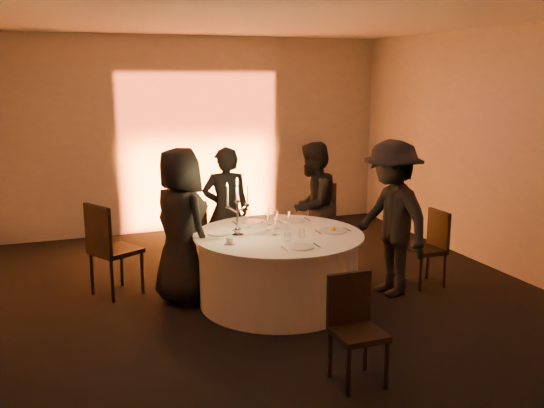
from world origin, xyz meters
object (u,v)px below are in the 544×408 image
object	(u,v)px
chair_right	(431,244)
guest_back_left	(226,211)
chair_back_right	(318,220)
banquet_table	(278,269)
candelabra	(238,216)
guest_left	(181,226)
chair_back_left	(193,228)
chair_front	(354,322)
chair_left	(109,244)
coffee_cup	(230,241)
guest_back_right	(312,206)
guest_right	(391,218)

from	to	relation	value
chair_right	guest_back_left	world-z (taller)	guest_back_left
chair_back_right	banquet_table	bearing A→B (deg)	10.29
banquet_table	chair_right	size ratio (longest dim) A/B	2.05
chair_back_right	candelabra	distance (m)	1.74
guest_left	chair_back_left	bearing A→B (deg)	-41.49
guest_left	chair_front	bearing A→B (deg)	179.69
chair_left	guest_left	bearing A→B (deg)	-148.42
coffee_cup	candelabra	size ratio (longest dim) A/B	0.18
banquet_table	guest_back_right	world-z (taller)	guest_back_right
chair_right	guest_left	xyz separation A→B (m)	(-2.83, 0.46, 0.35)
banquet_table	chair_back_left	xyz separation A→B (m)	(-0.55, 1.66, 0.09)
guest_right	chair_left	bearing A→B (deg)	-115.28
banquet_table	coffee_cup	size ratio (longest dim) A/B	16.36
chair_back_right	guest_left	size ratio (longest dim) A/B	0.63
guest_left	candelabra	distance (m)	0.65
chair_front	coffee_cup	xyz separation A→B (m)	(-0.57, 1.57, 0.31)
banquet_table	chair_back_left	bearing A→B (deg)	108.20
chair_back_right	guest_left	xyz separation A→B (m)	(-1.89, -0.64, 0.24)
chair_back_left	chair_back_right	bearing A→B (deg)	174.64
guest_left	guest_right	distance (m)	2.30
chair_back_right	candelabra	bearing A→B (deg)	-1.89
chair_back_right	coffee_cup	world-z (taller)	chair_back_right
guest_left	coffee_cup	bearing A→B (deg)	-172.99
banquet_table	chair_right	world-z (taller)	chair_right
chair_back_left	coffee_cup	xyz separation A→B (m)	(-0.05, -1.86, 0.32)
banquet_table	candelabra	bearing A→B (deg)	173.38
chair_back_left	chair_right	distance (m)	2.96
chair_front	chair_back_right	bearing A→B (deg)	70.40
guest_back_right	coffee_cup	distance (m)	1.86
chair_left	coffee_cup	xyz separation A→B (m)	(1.08, -1.03, 0.20)
guest_right	coffee_cup	bearing A→B (deg)	-95.33
chair_back_right	guest_right	bearing A→B (deg)	67.43
chair_back_right	coffee_cup	size ratio (longest dim) A/B	9.60
guest_back_right	candelabra	world-z (taller)	guest_back_right
chair_left	chair_back_left	size ratio (longest dim) A/B	1.23
chair_front	guest_left	bearing A→B (deg)	112.17
chair_front	coffee_cup	size ratio (longest dim) A/B	7.91
guest_left	guest_back_left	bearing A→B (deg)	-66.71
guest_left	guest_right	size ratio (longest dim) A/B	0.97
chair_front	chair_right	bearing A→B (deg)	41.49
guest_left	chair_right	bearing A→B (deg)	-122.48
chair_back_right	coffee_cup	bearing A→B (deg)	1.29
banquet_table	chair_front	bearing A→B (deg)	-90.88
chair_back_left	candelabra	bearing A→B (deg)	110.90
chair_back_right	guest_back_left	xyz separation A→B (m)	(-1.18, 0.11, 0.19)
chair_back_right	coffee_cup	xyz separation A→B (m)	(-1.53, -1.26, 0.20)
guest_back_right	chair_back_right	bearing A→B (deg)	169.72
guest_right	candelabra	distance (m)	1.72
chair_left	chair_right	distance (m)	3.66
guest_left	guest_back_right	world-z (taller)	guest_left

